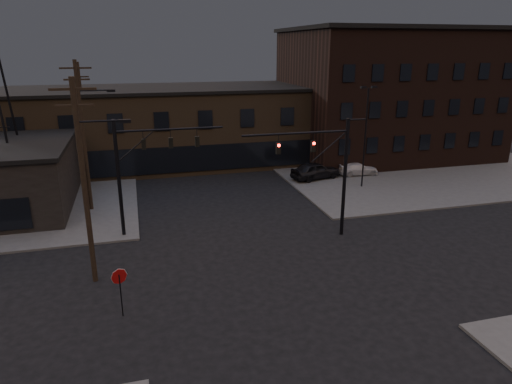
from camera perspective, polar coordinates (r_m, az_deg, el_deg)
ground at (r=26.21m, az=1.77°, el=-10.43°), size 140.00×140.00×0.00m
sidewalk_ne at (r=54.08m, az=17.59°, el=3.73°), size 30.00×30.00×0.15m
building_row at (r=51.24m, az=-7.36°, el=8.17°), size 40.00×12.00×8.00m
building_right at (r=56.31m, az=16.06°, el=11.57°), size 22.00×16.00×14.00m
traffic_signal_near at (r=30.17m, az=9.16°, el=3.22°), size 7.12×0.24×8.00m
traffic_signal_far at (r=30.98m, az=-14.56°, el=3.41°), size 7.12×0.24×8.00m
stop_sign at (r=22.73m, az=-16.68°, el=-10.66°), size 0.72×0.33×2.48m
utility_pole_near at (r=25.10m, az=-20.62°, el=1.56°), size 3.70×0.28×11.00m
utility_pole_mid at (r=36.82m, az=-20.71°, el=6.82°), size 3.70×0.28×11.50m
utility_pole_far at (r=48.78m, az=-20.76°, el=8.82°), size 2.20×0.28×11.00m
lot_light_a at (r=41.73m, az=13.57°, el=7.77°), size 1.50×0.28×9.14m
lot_light_b at (r=49.00m, az=17.04°, el=8.90°), size 1.50×0.28×9.14m
parked_car_lot_a at (r=44.39m, az=7.41°, el=2.70°), size 5.23×3.10×1.67m
parked_car_lot_b at (r=46.62m, az=12.61°, el=2.84°), size 4.15×1.88×1.18m
car_crossing at (r=48.91m, az=-7.70°, el=3.81°), size 3.29×4.83×1.51m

